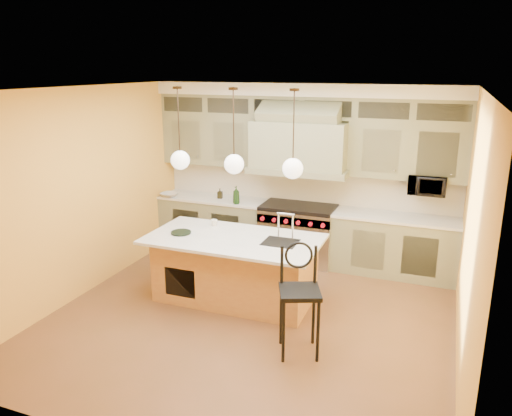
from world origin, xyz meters
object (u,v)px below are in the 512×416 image
at_px(kitchen_island, 236,267).
at_px(microwave, 427,185).
at_px(range, 298,233).
at_px(counter_stool, 299,292).

distance_m(kitchen_island, microwave, 3.11).
relative_size(kitchen_island, microwave, 4.34).
bearing_deg(microwave, kitchen_island, -142.45).
height_order(range, counter_stool, counter_stool).
xyz_separation_m(range, kitchen_island, (-0.39, -1.70, -0.01)).
height_order(kitchen_island, counter_stool, kitchen_island).
relative_size(range, kitchen_island, 0.51).
bearing_deg(range, microwave, 3.12).
xyz_separation_m(kitchen_island, microwave, (2.34, 1.80, 0.98)).
bearing_deg(range, counter_stool, -73.26).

